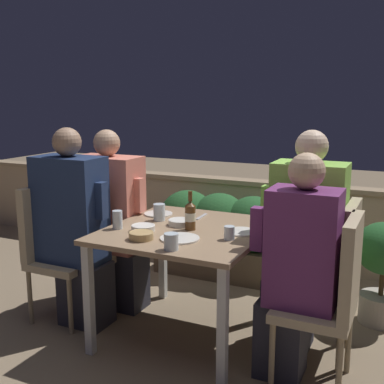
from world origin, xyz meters
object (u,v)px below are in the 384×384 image
(chair_right_near, at_px, (334,290))
(person_purple_stripe, at_px, (296,268))
(person_coral_top, at_px, (113,220))
(chair_left_near, at_px, (53,241))
(person_green_blouse, at_px, (302,243))
(chair_left_far, at_px, (91,231))
(potted_plant, at_px, (383,262))
(beer_bottle, at_px, (190,215))
(chair_right_far, at_px, (335,268))
(person_navy_jumper, at_px, (75,228))

(chair_right_near, height_order, person_purple_stripe, person_purple_stripe)
(person_coral_top, bearing_deg, chair_left_near, -129.41)
(person_green_blouse, bearing_deg, chair_left_far, 178.76)
(person_purple_stripe, distance_m, potted_plant, 1.01)
(person_purple_stripe, height_order, beer_bottle, person_purple_stripe)
(chair_right_near, relative_size, person_green_blouse, 0.70)
(person_coral_top, height_order, person_purple_stripe, person_coral_top)
(chair_left_far, bearing_deg, chair_right_far, -1.10)
(person_coral_top, height_order, chair_right_near, person_coral_top)
(person_coral_top, relative_size, beer_bottle, 5.36)
(person_green_blouse, relative_size, beer_bottle, 5.54)
(chair_right_near, bearing_deg, person_purple_stripe, 180.00)
(chair_right_near, xyz_separation_m, potted_plant, (0.19, 0.91, -0.11))
(beer_bottle, relative_size, potted_plant, 0.34)
(person_coral_top, height_order, person_green_blouse, person_green_blouse)
(chair_right_far, xyz_separation_m, beer_bottle, (-0.86, -0.17, 0.27))
(person_green_blouse, height_order, potted_plant, person_green_blouse)
(person_purple_stripe, bearing_deg, person_coral_top, 165.35)
(person_navy_jumper, xyz_separation_m, person_purple_stripe, (1.51, -0.04, -0.03))
(person_green_blouse, bearing_deg, person_purple_stripe, -82.52)
(chair_right_near, xyz_separation_m, beer_bottle, (-0.91, 0.17, 0.27))
(person_purple_stripe, relative_size, potted_plant, 1.77)
(person_coral_top, relative_size, person_purple_stripe, 1.04)
(person_navy_jumper, xyz_separation_m, potted_plant, (1.90, 0.87, -0.23))
(chair_left_near, relative_size, potted_plant, 1.32)
(chair_left_near, height_order, person_navy_jumper, person_navy_jumper)
(chair_left_near, height_order, chair_left_far, same)
(person_navy_jumper, relative_size, chair_right_far, 1.42)
(person_coral_top, bearing_deg, chair_right_near, -12.92)
(chair_right_near, xyz_separation_m, chair_right_far, (-0.05, 0.34, 0.00))
(chair_left_near, distance_m, chair_right_far, 1.88)
(chair_left_far, distance_m, person_green_blouse, 1.59)
(chair_left_near, bearing_deg, person_coral_top, 50.59)
(person_navy_jumper, relative_size, person_coral_top, 1.02)
(person_coral_top, distance_m, person_purple_stripe, 1.48)
(chair_left_near, distance_m, person_green_blouse, 1.69)
(chair_right_near, height_order, chair_right_far, same)
(chair_left_near, distance_m, chair_right_near, 1.90)
(chair_right_far, distance_m, person_green_blouse, 0.23)
(chair_left_far, bearing_deg, chair_right_near, -11.56)
(person_purple_stripe, xyz_separation_m, potted_plant, (0.39, 0.91, -0.20))
(person_coral_top, relative_size, potted_plant, 1.84)
(person_coral_top, height_order, potted_plant, person_coral_top)
(chair_left_near, height_order, person_coral_top, person_coral_top)
(person_navy_jumper, bearing_deg, chair_right_far, 10.23)
(potted_plant, bearing_deg, person_navy_jumper, -155.34)
(chair_left_far, height_order, potted_plant, chair_left_far)
(person_navy_jumper, relative_size, beer_bottle, 5.49)
(chair_left_near, bearing_deg, chair_left_far, 77.09)
(person_navy_jumper, bearing_deg, beer_bottle, 8.98)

